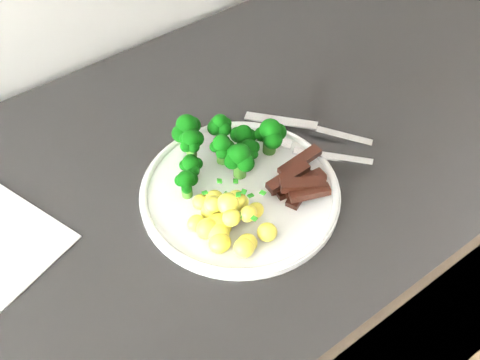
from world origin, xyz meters
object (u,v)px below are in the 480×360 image
Objects in this scene: broccoli at (223,143)px; fork at (316,152)px; plate at (240,191)px; potatoes at (226,218)px; counter at (179,352)px; knife at (324,132)px; beef_strips at (299,181)px.

fork is at bearing -33.74° from broccoli.
fork is (0.12, -0.01, 0.01)m from plate.
broccoli is at bearing 56.21° from potatoes.
counter is at bearing 178.28° from broccoli.
potatoes reaches higher than knife.
fork is (0.05, 0.03, -0.00)m from beef_strips.
counter is at bearing 148.67° from plate.
plate is 1.85× the size of fork.
knife is at bearing 33.48° from fork.
potatoes is at bearing -166.39° from knife.
fork is at bearing -146.52° from knife.
plate is 1.66× the size of knife.
fork is at bearing -6.10° from plate.
counter is 14.19× the size of broccoli.
fork is (0.22, -0.07, 0.46)m from counter.
counter is 0.48m from potatoes.
plate is 0.12m from fork.
potatoes is at bearing -143.24° from plate.
plate is 0.08m from beef_strips.
plate reaches higher than counter.
beef_strips reaches higher than plate.
knife is at bearing 29.97° from beef_strips.
broccoli is 0.16m from knife.
plate is 0.16m from knife.
knife is (0.10, 0.06, -0.01)m from beef_strips.
knife is at bearing -15.78° from broccoli.
broccoli is 0.11m from beef_strips.
fork reaches higher than counter.
potatoes is at bearing -172.34° from fork.
broccoli is 1.19× the size of fork.
fork is at bearing 27.02° from beef_strips.
plate is at bearing -104.44° from broccoli.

